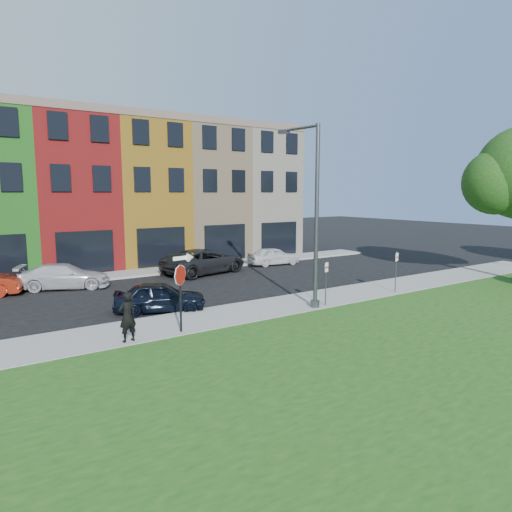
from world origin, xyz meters
TOP-DOWN VIEW (x-y plane):
  - ground at (0.00, 0.00)m, footprint 120.00×120.00m
  - sidewalk_near at (2.00, 3.00)m, footprint 40.00×3.00m
  - sidewalk_far at (-3.00, 15.00)m, footprint 40.00×2.40m
  - rowhouse_block at (-2.50, 21.18)m, footprint 30.00×10.12m
  - stop_sign at (-5.20, 1.88)m, footprint 1.04×0.26m
  - man at (-7.16, 1.90)m, footprint 0.79×0.65m
  - sedan_near at (-4.58, 5.38)m, footprint 4.31×5.00m
  - parked_car_silver at (-6.96, 12.85)m, footprint 4.92×5.89m
  - parked_car_dark at (1.46, 12.75)m, footprint 5.18×6.90m
  - parked_car_white at (7.20, 13.09)m, footprint 2.46×4.15m
  - street_lamp at (1.22, 2.11)m, footprint 0.55×2.58m
  - parking_sign_a at (1.87, 1.89)m, footprint 0.30×0.16m
  - parking_sign_b at (6.65, 1.89)m, footprint 0.31×0.13m

SIDE VIEW (x-z plane):
  - ground at x=0.00m, z-range 0.00..0.00m
  - sidewalk_near at x=2.00m, z-range 0.00..0.12m
  - sidewalk_far at x=-3.00m, z-range 0.00..0.12m
  - parked_car_white at x=7.20m, z-range 0.00..1.28m
  - sedan_near at x=-4.58m, z-range 0.00..1.33m
  - parked_car_silver at x=-6.96m, z-range 0.00..1.35m
  - parked_car_dark at x=1.46m, z-range 0.00..1.59m
  - man at x=-7.16m, z-range 0.12..1.84m
  - parking_sign_a at x=1.87m, z-range 0.38..2.39m
  - parking_sign_b at x=6.65m, z-range 0.39..2.49m
  - stop_sign at x=-5.20m, z-range 0.73..3.61m
  - street_lamp at x=1.22m, z-range 0.15..8.06m
  - rowhouse_block at x=-2.50m, z-range -0.01..9.99m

